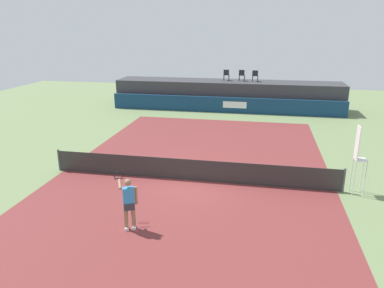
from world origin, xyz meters
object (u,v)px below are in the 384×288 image
(umpire_chair, at_px, (358,155))
(tennis_player, at_px, (129,202))
(spectator_chair_center, at_px, (255,75))
(net_post_near, at_px, (59,160))
(spectator_chair_far_left, at_px, (226,74))
(tennis_ball, at_px, (243,124))
(net_post_far, at_px, (344,180))
(spectator_chair_left, at_px, (242,75))

(umpire_chair, height_order, tennis_player, umpire_chair)
(spectator_chair_center, relative_size, net_post_near, 0.89)
(spectator_chair_far_left, height_order, tennis_ball, spectator_chair_far_left)
(spectator_chair_center, distance_m, umpire_chair, 16.04)
(tennis_ball, bearing_deg, umpire_chair, -63.81)
(spectator_chair_far_left, xyz_separation_m, net_post_far, (6.35, -15.46, -2.19))
(tennis_player, bearing_deg, spectator_chair_left, 83.38)
(umpire_chair, relative_size, tennis_ball, 40.59)
(spectator_chair_left, bearing_deg, net_post_far, -71.75)
(umpire_chair, distance_m, tennis_ball, 11.36)
(net_post_near, bearing_deg, spectator_chair_far_left, 68.61)
(spectator_chair_left, xyz_separation_m, umpire_chair, (5.51, -15.51, -1.11))
(tennis_ball, bearing_deg, spectator_chair_far_left, 108.37)
(spectator_chair_far_left, distance_m, tennis_ball, 6.25)
(spectator_chair_far_left, bearing_deg, net_post_far, -67.68)
(tennis_player, bearing_deg, net_post_far, 30.25)
(net_post_far, bearing_deg, net_post_near, 180.00)
(net_post_far, bearing_deg, tennis_player, -149.75)
(net_post_far, bearing_deg, spectator_chair_left, 108.25)
(umpire_chair, bearing_deg, tennis_player, -151.10)
(spectator_chair_center, bearing_deg, tennis_player, -99.68)
(spectator_chair_center, height_order, umpire_chair, spectator_chair_center)
(net_post_near, bearing_deg, spectator_chair_left, 64.81)
(spectator_chair_center, xyz_separation_m, tennis_ball, (-0.51, -5.27, -2.66))
(spectator_chair_center, bearing_deg, net_post_far, -75.22)
(tennis_ball, bearing_deg, spectator_chair_center, 84.45)
(net_post_near, distance_m, tennis_ball, 12.78)
(spectator_chair_left, bearing_deg, spectator_chair_center, -7.46)
(spectator_chair_left, distance_m, umpire_chair, 16.49)
(spectator_chair_far_left, relative_size, tennis_ball, 13.06)
(net_post_far, xyz_separation_m, tennis_ball, (-4.56, 10.09, -0.46))
(net_post_far, relative_size, tennis_player, 0.56)
(spectator_chair_left, distance_m, net_post_near, 17.27)
(tennis_player, xyz_separation_m, tennis_ball, (2.85, 14.41, -0.92))
(net_post_near, bearing_deg, umpire_chair, -0.04)
(spectator_chair_far_left, distance_m, net_post_near, 16.74)
(spectator_chair_far_left, bearing_deg, spectator_chair_left, 1.97)
(spectator_chair_left, xyz_separation_m, tennis_player, (-2.30, -19.82, -1.73))
(spectator_chair_far_left, xyz_separation_m, tennis_player, (-1.07, -19.78, -1.73))
(umpire_chair, height_order, net_post_near, umpire_chair)
(tennis_player, bearing_deg, tennis_ball, 78.83)
(umpire_chair, relative_size, net_post_far, 2.76)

